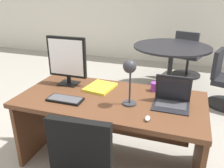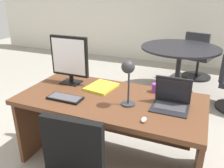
{
  "view_description": "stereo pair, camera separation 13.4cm",
  "coord_description": "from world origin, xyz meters",
  "px_view_note": "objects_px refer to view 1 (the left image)",
  "views": [
    {
      "loc": [
        0.63,
        -1.83,
        1.67
      ],
      "look_at": [
        0.0,
        0.04,
        0.86
      ],
      "focal_mm": 37.28,
      "sensor_mm": 36.0,
      "label": 1
    },
    {
      "loc": [
        0.75,
        -1.78,
        1.67
      ],
      "look_at": [
        0.0,
        0.04,
        0.86
      ],
      "focal_mm": 37.28,
      "sensor_mm": 36.0,
      "label": 2
    }
  ],
  "objects_px": {
    "book": "(100,87)",
    "laptop": "(172,96)",
    "mouse": "(147,118)",
    "keyboard": "(65,99)",
    "monitor": "(67,59)",
    "desk_lamp": "(130,73)",
    "meeting_table": "(171,57)",
    "meeting_chair_far": "(187,58)",
    "coffee_mug": "(155,87)",
    "desk": "(112,114)"
  },
  "relations": [
    {
      "from": "laptop",
      "to": "meeting_table",
      "type": "xyz_separation_m",
      "value": [
        -0.18,
        1.97,
        -0.2
      ]
    },
    {
      "from": "laptop",
      "to": "meeting_chair_far",
      "type": "bearing_deg",
      "value": 88.38
    },
    {
      "from": "meeting_chair_far",
      "to": "keyboard",
      "type": "bearing_deg",
      "value": -107.91
    },
    {
      "from": "desk_lamp",
      "to": "coffee_mug",
      "type": "xyz_separation_m",
      "value": [
        0.16,
        0.38,
        -0.26
      ]
    },
    {
      "from": "mouse",
      "to": "desk_lamp",
      "type": "relative_size",
      "value": 0.17
    },
    {
      "from": "desk_lamp",
      "to": "meeting_table",
      "type": "distance_m",
      "value": 2.17
    },
    {
      "from": "mouse",
      "to": "desk_lamp",
      "type": "xyz_separation_m",
      "value": [
        -0.2,
        0.19,
        0.28
      ]
    },
    {
      "from": "coffee_mug",
      "to": "laptop",
      "type": "bearing_deg",
      "value": -51.59
    },
    {
      "from": "desk",
      "to": "coffee_mug",
      "type": "distance_m",
      "value": 0.49
    },
    {
      "from": "laptop",
      "to": "keyboard",
      "type": "xyz_separation_m",
      "value": [
        -0.91,
        -0.24,
        -0.06
      ]
    },
    {
      "from": "desk_lamp",
      "to": "monitor",
      "type": "bearing_deg",
      "value": 159.65
    },
    {
      "from": "laptop",
      "to": "mouse",
      "type": "xyz_separation_m",
      "value": [
        -0.15,
        -0.34,
        -0.06
      ]
    },
    {
      "from": "mouse",
      "to": "meeting_chair_far",
      "type": "distance_m",
      "value": 3.19
    },
    {
      "from": "monitor",
      "to": "laptop",
      "type": "relative_size",
      "value": 1.65
    },
    {
      "from": "laptop",
      "to": "desk_lamp",
      "type": "relative_size",
      "value": 0.74
    },
    {
      "from": "monitor",
      "to": "meeting_table",
      "type": "xyz_separation_m",
      "value": [
        0.89,
        1.85,
        -0.4
      ]
    },
    {
      "from": "mouse",
      "to": "meeting_table",
      "type": "xyz_separation_m",
      "value": [
        -0.03,
        2.31,
        -0.14
      ]
    },
    {
      "from": "meeting_chair_far",
      "to": "coffee_mug",
      "type": "bearing_deg",
      "value": -95.77
    },
    {
      "from": "keyboard",
      "to": "coffee_mug",
      "type": "height_order",
      "value": "coffee_mug"
    },
    {
      "from": "keyboard",
      "to": "coffee_mug",
      "type": "xyz_separation_m",
      "value": [
        0.73,
        0.47,
        0.03
      ]
    },
    {
      "from": "keyboard",
      "to": "book",
      "type": "height_order",
      "value": "book"
    },
    {
      "from": "coffee_mug",
      "to": "meeting_chair_far",
      "type": "xyz_separation_m",
      "value": [
        0.26,
        2.59,
        -0.4
      ]
    },
    {
      "from": "desk",
      "to": "meeting_table",
      "type": "bearing_deg",
      "value": 79.54
    },
    {
      "from": "coffee_mug",
      "to": "meeting_chair_far",
      "type": "bearing_deg",
      "value": 84.23
    },
    {
      "from": "desk",
      "to": "coffee_mug",
      "type": "height_order",
      "value": "coffee_mug"
    },
    {
      "from": "mouse",
      "to": "keyboard",
      "type": "bearing_deg",
      "value": 172.53
    },
    {
      "from": "monitor",
      "to": "keyboard",
      "type": "xyz_separation_m",
      "value": [
        0.16,
        -0.36,
        -0.26
      ]
    },
    {
      "from": "coffee_mug",
      "to": "desk",
      "type": "bearing_deg",
      "value": -146.29
    },
    {
      "from": "laptop",
      "to": "meeting_table",
      "type": "distance_m",
      "value": 1.99
    },
    {
      "from": "mouse",
      "to": "book",
      "type": "height_order",
      "value": "mouse"
    },
    {
      "from": "monitor",
      "to": "laptop",
      "type": "distance_m",
      "value": 1.09
    },
    {
      "from": "meeting_table",
      "to": "coffee_mug",
      "type": "bearing_deg",
      "value": -90.2
    },
    {
      "from": "meeting_chair_far",
      "to": "mouse",
      "type": "bearing_deg",
      "value": -94.1
    },
    {
      "from": "laptop",
      "to": "book",
      "type": "distance_m",
      "value": 0.72
    },
    {
      "from": "meeting_table",
      "to": "mouse",
      "type": "bearing_deg",
      "value": -89.28
    },
    {
      "from": "keyboard",
      "to": "mouse",
      "type": "bearing_deg",
      "value": -7.47
    },
    {
      "from": "mouse",
      "to": "coffee_mug",
      "type": "bearing_deg",
      "value": 93.53
    },
    {
      "from": "desk",
      "to": "laptop",
      "type": "distance_m",
      "value": 0.61
    },
    {
      "from": "monitor",
      "to": "desk_lamp",
      "type": "relative_size",
      "value": 1.22
    },
    {
      "from": "desk",
      "to": "laptop",
      "type": "bearing_deg",
      "value": 1.09
    },
    {
      "from": "keyboard",
      "to": "desk_lamp",
      "type": "distance_m",
      "value": 0.64
    },
    {
      "from": "book",
      "to": "laptop",
      "type": "bearing_deg",
      "value": -9.16
    },
    {
      "from": "laptop",
      "to": "coffee_mug",
      "type": "relative_size",
      "value": 2.94
    },
    {
      "from": "keyboard",
      "to": "mouse",
      "type": "height_order",
      "value": "mouse"
    },
    {
      "from": "laptop",
      "to": "monitor",
      "type": "bearing_deg",
      "value": 173.65
    },
    {
      "from": "coffee_mug",
      "to": "keyboard",
      "type": "bearing_deg",
      "value": -147.13
    },
    {
      "from": "laptop",
      "to": "desk_lamp",
      "type": "distance_m",
      "value": 0.44
    },
    {
      "from": "book",
      "to": "keyboard",
      "type": "bearing_deg",
      "value": -119.47
    },
    {
      "from": "desk_lamp",
      "to": "meeting_chair_far",
      "type": "bearing_deg",
      "value": 81.86
    },
    {
      "from": "desk",
      "to": "monitor",
      "type": "bearing_deg",
      "value": 166.21
    }
  ]
}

